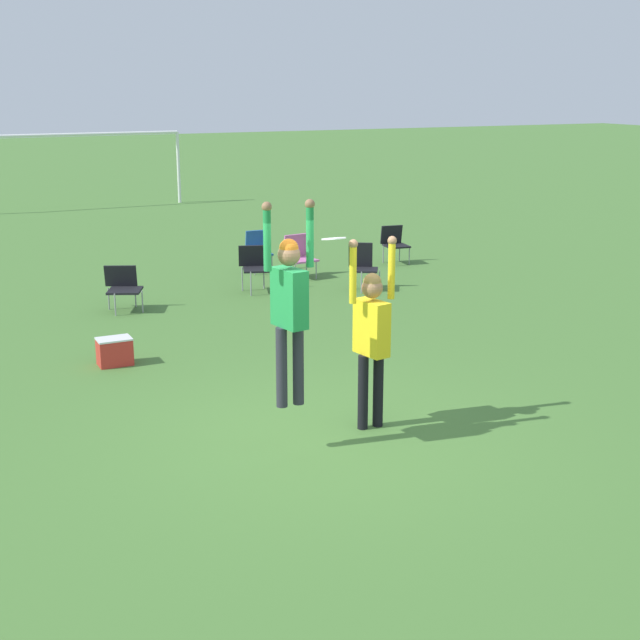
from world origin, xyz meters
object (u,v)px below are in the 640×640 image
camping_chair_2 (363,263)px  camping_chair_4 (258,248)px  cooler_box (115,351)px  camping_chair_1 (255,264)px  camping_chair_5 (394,241)px  camping_chair_0 (298,254)px  frisbee (334,239)px  camping_chair_3 (123,285)px  person_defending (372,328)px  person_jumping (289,299)px

camping_chair_2 → camping_chair_4: (-1.20, 2.42, -0.01)m
camping_chair_4 → cooler_box: 6.62m
camping_chair_1 → cooler_box: camping_chair_1 is taller
camping_chair_1 → camping_chair_4: 1.81m
camping_chair_4 → camping_chair_5: bearing=174.5°
camping_chair_0 → camping_chair_4: (-0.55, 0.84, 0.02)m
camping_chair_1 → camping_chair_0: bearing=-128.4°
frisbee → camping_chair_4: bearing=73.3°
frisbee → camping_chair_3: size_ratio=0.34×
person_defending → camping_chair_0: bearing=151.1°
camping_chair_0 → camping_chair_1: (-1.28, -0.81, 0.04)m
camping_chair_5 → frisbee: bearing=63.4°
camping_chair_5 → camping_chair_0: bearing=17.0°
person_defending → camping_chair_3: 6.85m
frisbee → camping_chair_3: frisbee is taller
person_jumping → camping_chair_3: bearing=-9.1°
frisbee → camping_chair_1: frisbee is taller
person_jumping → cooler_box: (-1.01, 3.83, -1.49)m
camping_chair_3 → camping_chair_4: camping_chair_4 is taller
camping_chair_5 → person_defending: bearing=65.7°
frisbee → camping_chair_3: 6.96m
cooler_box → frisbee: bearing=-65.7°
camping_chair_1 → camping_chair_2: (1.92, -0.76, -0.01)m
person_defending → camping_chair_1: (1.41, 7.05, -0.67)m
frisbee → camping_chair_2: 7.53m
person_jumping → cooler_box: person_jumping is taller
camping_chair_0 → camping_chair_5: size_ratio=1.06×
camping_chair_5 → cooler_box: bearing=40.2°
person_jumping → frisbee: (0.62, 0.22, 0.55)m
camping_chair_3 → camping_chair_4: 3.90m
camping_chair_0 → camping_chair_5: 2.54m
camping_chair_3 → camping_chair_4: bearing=-125.2°
camping_chair_4 → cooler_box: (-4.24, -5.07, -0.31)m
person_defending → camping_chair_0: size_ratio=2.55×
camping_chair_1 → camping_chair_3: bearing=26.6°
frisbee → camping_chair_4: (2.60, 8.69, -1.74)m
person_jumping → camping_chair_1: person_jumping is taller
camping_chair_5 → camping_chair_4: bearing=-0.3°
camping_chair_5 → cooler_box: size_ratio=1.73×
camping_chair_5 → cooler_box: camping_chair_5 is taller
person_jumping → camping_chair_4: person_jumping is taller
person_defending → camping_chair_1: size_ratio=2.56×
person_jumping → cooler_box: 4.24m
camping_chair_0 → camping_chair_1: bearing=25.3°
camping_chair_5 → camping_chair_3: bearing=21.6°
person_jumping → person_defending: bearing=-90.0°
person_jumping → camping_chair_1: size_ratio=2.53×
camping_chair_2 → person_jumping: bearing=86.9°
camping_chair_3 → camping_chair_5: camping_chair_5 is taller
person_jumping → person_defending: 1.22m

